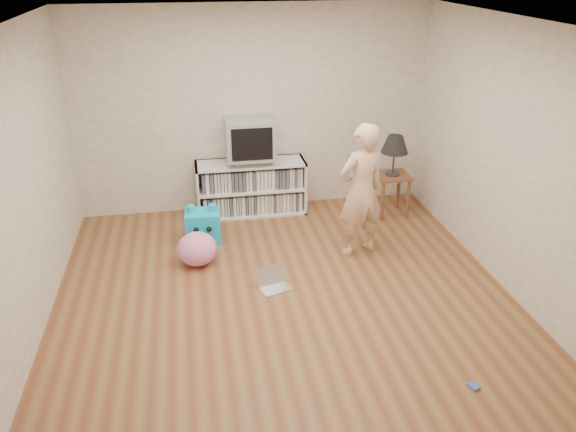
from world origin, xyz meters
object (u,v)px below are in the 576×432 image
at_px(plush_pink, 197,249).
at_px(crt_tv, 250,138).
at_px(dvd_deck, 250,160).
at_px(side_table, 392,184).
at_px(laptop, 273,282).
at_px(media_unit, 251,187).
at_px(table_lamp, 395,145).
at_px(person, 361,191).
at_px(plush_blue, 203,226).

bearing_deg(plush_pink, crt_tv, 58.99).
bearing_deg(dvd_deck, crt_tv, -90.00).
relative_size(side_table, plush_pink, 1.27).
relative_size(dvd_deck, plush_pink, 1.04).
relative_size(side_table, laptop, 1.54).
distance_m(media_unit, table_lamp, 1.91).
bearing_deg(person, media_unit, -67.45).
height_order(crt_tv, plush_blue, crt_tv).
height_order(laptop, plush_blue, plush_blue).
bearing_deg(crt_tv, media_unit, 90.00).
distance_m(crt_tv, person, 1.70).
relative_size(dvd_deck, plush_blue, 0.97).
height_order(table_lamp, plush_pink, table_lamp).
xyz_separation_m(side_table, person, (-0.71, -0.93, 0.35)).
bearing_deg(laptop, media_unit, 72.25).
relative_size(crt_tv, person, 0.39).
distance_m(dvd_deck, plush_pink, 1.55).
height_order(plush_blue, plush_pink, plush_blue).
height_order(dvd_deck, crt_tv, crt_tv).
relative_size(person, plush_pink, 3.52).
distance_m(side_table, laptop, 2.36).
bearing_deg(media_unit, plush_pink, -120.62).
height_order(crt_tv, plush_pink, crt_tv).
bearing_deg(person, plush_blue, -35.26).
distance_m(crt_tv, table_lamp, 1.82).
distance_m(side_table, plush_pink, 2.68).
xyz_separation_m(media_unit, dvd_deck, (-0.00, -0.02, 0.39)).
height_order(media_unit, laptop, media_unit).
height_order(side_table, table_lamp, table_lamp).
xyz_separation_m(dvd_deck, table_lamp, (1.78, -0.37, 0.21)).
bearing_deg(laptop, crt_tv, 72.25).
height_order(crt_tv, laptop, crt_tv).
bearing_deg(side_table, person, -127.29).
bearing_deg(crt_tv, laptop, -90.25).
xyz_separation_m(crt_tv, laptop, (-0.01, -1.86, -0.96)).
height_order(side_table, plush_blue, side_table).
bearing_deg(crt_tv, side_table, -11.65).
xyz_separation_m(dvd_deck, plush_blue, (-0.66, -0.71, -0.54)).
relative_size(media_unit, plush_blue, 3.01).
relative_size(person, plush_blue, 3.28).
xyz_separation_m(table_lamp, person, (-0.71, -0.93, -0.18)).
height_order(person, plush_blue, person).
relative_size(crt_tv, laptop, 1.67).
bearing_deg(side_table, crt_tv, 168.35).
xyz_separation_m(laptop, plush_pink, (-0.74, 0.62, 0.13)).
distance_m(crt_tv, side_table, 1.91).
bearing_deg(side_table, media_unit, 167.76).
bearing_deg(laptop, table_lamp, 22.46).
bearing_deg(side_table, table_lamp, 180.00).
bearing_deg(laptop, plush_pink, 122.54).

